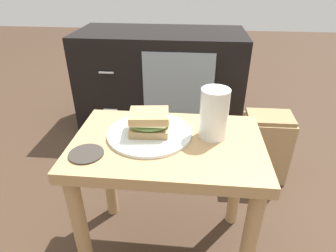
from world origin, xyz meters
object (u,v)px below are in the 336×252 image
coaster (86,154)px  plate (150,133)px  beer_glass (214,115)px  tv_cabinet (161,80)px  sandwich_front (149,122)px  paper_bag (265,147)px

coaster → plate: bearing=37.5°
coaster → beer_glass: bearing=20.7°
tv_cabinet → sandwich_front: 0.95m
tv_cabinet → sandwich_front: (0.08, -0.92, 0.21)m
tv_cabinet → beer_glass: size_ratio=6.37×
tv_cabinet → coaster: 1.06m
plate → coaster: 0.20m
beer_glass → plate: bearing=-176.8°
sandwich_front → coaster: sandwich_front is taller
coaster → paper_bag: (0.63, 0.54, -0.30)m
beer_glass → sandwich_front: bearing=-176.8°
sandwich_front → coaster: size_ratio=1.35×
beer_glass → coaster: (-0.34, -0.13, -0.07)m
tv_cabinet → plate: size_ratio=3.76×
tv_cabinet → coaster: size_ratio=10.10×
tv_cabinet → plate: bearing=-85.3°
plate → coaster: plate is taller
beer_glass → coaster: beer_glass is taller
plate → sandwich_front: bearing=0.0°
beer_glass → coaster: bearing=-159.3°
plate → paper_bag: 0.70m
tv_cabinet → plate: (0.08, -0.92, 0.17)m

